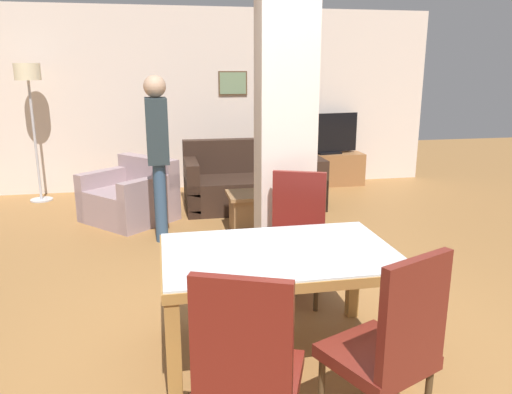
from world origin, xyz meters
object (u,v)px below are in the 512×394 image
at_px(armchair, 131,199).
at_px(coffee_table, 262,212).
at_px(dining_chair_near_right, 391,343).
at_px(dining_chair_near_left, 247,366).
at_px(standing_person, 158,147).
at_px(tv_stand, 328,169).
at_px(dining_chair_far_right, 297,232).
at_px(sofa, 253,184).
at_px(bottle, 263,181).
at_px(tv_screen, 329,134).
at_px(dining_table, 279,273).
at_px(floor_lamp, 29,86).

relative_size(armchair, coffee_table, 1.61).
distance_m(dining_chair_near_right, dining_chair_near_left, 0.73).
relative_size(dining_chair_near_right, standing_person, 0.58).
bearing_deg(standing_person, armchair, -157.18).
bearing_deg(dining_chair_near_right, tv_stand, 50.46).
height_order(dining_chair_near_right, dining_chair_near_left, same).
bearing_deg(dining_chair_far_right, sofa, -70.75).
distance_m(bottle, tv_stand, 2.49).
bearing_deg(dining_chair_far_right, tv_screen, -90.24).
bearing_deg(dining_chair_near_right, dining_chair_far_right, 66.49).
distance_m(dining_table, dining_chair_far_right, 0.95).
bearing_deg(tv_stand, bottle, -126.60).
xyz_separation_m(tv_stand, tv_screen, (0.00, -0.00, 0.56)).
relative_size(armchair, standing_person, 0.72).
distance_m(dining_chair_near_right, sofa, 4.46).
height_order(sofa, tv_screen, tv_screen).
xyz_separation_m(armchair, coffee_table, (1.49, -0.74, -0.03)).
height_order(dining_table, tv_screen, tv_screen).
xyz_separation_m(bottle, standing_person, (-1.18, -0.15, 0.46)).
height_order(bottle, tv_screen, tv_screen).
xyz_separation_m(dining_chair_near_right, standing_person, (-1.08, 3.33, 0.49)).
bearing_deg(tv_stand, dining_chair_far_right, -112.63).
height_order(dining_table, coffee_table, dining_table).
xyz_separation_m(dining_chair_near_right, bottle, (0.09, 3.48, 0.03)).
height_order(coffee_table, floor_lamp, floor_lamp).
xyz_separation_m(armchair, tv_screen, (3.01, 1.36, 0.55)).
distance_m(dining_chair_near_left, floor_lamp, 5.83).
relative_size(dining_chair_far_right, bottle, 3.59).
xyz_separation_m(sofa, bottle, (-0.06, -0.97, 0.27)).
distance_m(dining_table, bottle, 2.69).
bearing_deg(coffee_table, dining_chair_far_right, -91.88).
height_order(dining_table, standing_person, standing_person).
xyz_separation_m(dining_chair_near_left, floor_lamp, (-2.03, 5.37, 1.06)).
bearing_deg(armchair, coffee_table, -158.62).
xyz_separation_m(coffee_table, floor_lamp, (-2.80, 1.94, 1.36)).
bearing_deg(bottle, sofa, 86.66).
distance_m(dining_chair_near_left, armchair, 4.24).
xyz_separation_m(armchair, tv_stand, (3.01, 1.36, -0.02)).
height_order(tv_stand, floor_lamp, floor_lamp).
height_order(dining_chair_near_left, dining_chair_far_right, same).
bearing_deg(dining_chair_near_left, bottle, 99.08).
relative_size(dining_table, sofa, 0.80).
bearing_deg(coffee_table, dining_chair_near_left, -102.76).
xyz_separation_m(armchair, floor_lamp, (-1.31, 1.20, 1.33)).
distance_m(dining_table, sofa, 3.67).
relative_size(coffee_table, standing_person, 0.45).
bearing_deg(standing_person, sofa, 130.46).
bearing_deg(standing_person, floor_lamp, -141.75).
height_order(dining_chair_near_left, floor_lamp, floor_lamp).
bearing_deg(tv_screen, tv_stand, -99.28).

